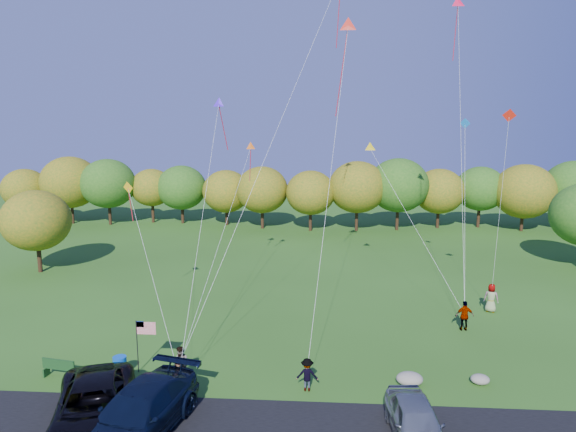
# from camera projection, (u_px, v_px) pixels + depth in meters

# --- Properties ---
(ground) EXTENTS (140.00, 140.00, 0.00)m
(ground) POSITION_uv_depth(u_px,v_px,m) (285.00, 390.00, 24.12)
(ground) COLOR #275017
(ground) RESTS_ON ground
(treeline) EXTENTS (75.30, 27.77, 8.49)m
(treeline) POSITION_uv_depth(u_px,v_px,m) (292.00, 189.00, 59.31)
(treeline) COLOR #392114
(treeline) RESTS_ON ground
(minivan_dark) EXTENTS (5.07, 7.30, 1.85)m
(minivan_dark) POSITION_uv_depth(u_px,v_px,m) (94.00, 407.00, 20.93)
(minivan_dark) COLOR black
(minivan_dark) RESTS_ON asphalt_lane
(minivan_navy) EXTENTS (4.18, 7.06, 1.92)m
(minivan_navy) POSITION_uv_depth(u_px,v_px,m) (139.00, 413.00, 20.40)
(minivan_navy) COLOR black
(minivan_navy) RESTS_ON asphalt_lane
(minivan_silver) EXTENTS (2.24, 4.86, 1.61)m
(minivan_silver) POSITION_uv_depth(u_px,v_px,m) (416.00, 422.00, 20.03)
(minivan_silver) COLOR gray
(minivan_silver) RESTS_ON asphalt_lane
(flyer_a) EXTENTS (0.76, 0.66, 1.75)m
(flyer_a) POSITION_uv_depth(u_px,v_px,m) (179.00, 378.00, 23.49)
(flyer_a) COLOR #4C4C59
(flyer_a) RESTS_ON ground
(flyer_b) EXTENTS (1.05, 1.03, 1.70)m
(flyer_b) POSITION_uv_depth(u_px,v_px,m) (181.00, 364.00, 24.95)
(flyer_b) COLOR #4C4C59
(flyer_b) RESTS_ON ground
(flyer_c) EXTENTS (1.02, 0.59, 1.58)m
(flyer_c) POSITION_uv_depth(u_px,v_px,m) (307.00, 375.00, 24.00)
(flyer_c) COLOR #4C4C59
(flyer_c) RESTS_ON ground
(flyer_d) EXTENTS (1.10, 0.48, 1.85)m
(flyer_d) POSITION_uv_depth(u_px,v_px,m) (465.00, 316.00, 30.93)
(flyer_d) COLOR #4C4C59
(flyer_d) RESTS_ON ground
(flyer_e) EXTENTS (1.09, 0.90, 1.91)m
(flyer_e) POSITION_uv_depth(u_px,v_px,m) (491.00, 298.00, 33.99)
(flyer_e) COLOR #4C4C59
(flyer_e) RESTS_ON ground
(park_bench) EXTENTS (1.79, 0.60, 0.99)m
(park_bench) POSITION_uv_depth(u_px,v_px,m) (59.00, 367.00, 25.25)
(park_bench) COLOR #153B18
(park_bench) RESTS_ON ground
(trash_barrel) EXTENTS (0.66, 0.66, 1.00)m
(trash_barrel) POSITION_uv_depth(u_px,v_px,m) (120.00, 366.00, 25.45)
(trash_barrel) COLOR #0C4CBA
(trash_barrel) RESTS_ON ground
(flag_assembly) EXTENTS (1.01, 0.66, 2.74)m
(flag_assembly) POSITION_uv_depth(u_px,v_px,m) (143.00, 333.00, 25.51)
(flag_assembly) COLOR black
(flag_assembly) RESTS_ON ground
(boulder_near) EXTENTS (1.28, 1.00, 0.64)m
(boulder_near) POSITION_uv_depth(u_px,v_px,m) (410.00, 379.00, 24.55)
(boulder_near) COLOR #9A9887
(boulder_near) RESTS_ON ground
(boulder_far) EXTENTS (0.90, 0.75, 0.47)m
(boulder_far) POSITION_uv_depth(u_px,v_px,m) (480.00, 379.00, 24.68)
(boulder_far) COLOR gray
(boulder_far) RESTS_ON ground
(kites_aloft) EXTENTS (23.23, 8.58, 14.79)m
(kites_aloft) POSITION_uv_depth(u_px,v_px,m) (344.00, 63.00, 34.43)
(kites_aloft) COLOR red
(kites_aloft) RESTS_ON ground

